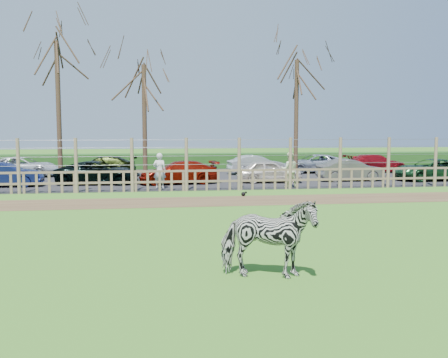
{
  "coord_description": "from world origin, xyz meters",
  "views": [
    {
      "loc": [
        -1.5,
        -15.25,
        2.89
      ],
      "look_at": [
        1.0,
        2.5,
        1.1
      ],
      "focal_mm": 40.0,
      "sensor_mm": 36.0,
      "label": 1
    }
  ],
  "objects": [
    {
      "name": "car_1",
      "position": [
        -8.88,
        10.7,
        0.64
      ],
      "size": [
        3.7,
        1.44,
        1.2
      ],
      "primitive_type": "imported",
      "rotation": [
        0.0,
        0.0,
        1.62
      ],
      "color": "navy",
      "rests_on": "asphalt"
    },
    {
      "name": "car_5",
      "position": [
        9.29,
        11.06,
        0.64
      ],
      "size": [
        3.65,
        1.28,
        1.2
      ],
      "primitive_type": "imported",
      "rotation": [
        0.0,
        0.0,
        1.57
      ],
      "color": "#62605B",
      "rests_on": "asphalt"
    },
    {
      "name": "fence",
      "position": [
        0.0,
        8.0,
        0.8
      ],
      "size": [
        30.16,
        0.16,
        2.5
      ],
      "color": "brown",
      "rests_on": "ground"
    },
    {
      "name": "hedge",
      "position": [
        0.0,
        21.5,
        0.55
      ],
      "size": [
        46.0,
        2.0,
        1.1
      ],
      "primitive_type": "cube",
      "color": "#1E4716",
      "rests_on": "ground"
    },
    {
      "name": "car_4",
      "position": [
        4.64,
        10.86,
        0.64
      ],
      "size": [
        3.62,
        1.68,
        1.2
      ],
      "primitive_type": "imported",
      "rotation": [
        0.0,
        0.0,
        1.5
      ],
      "color": "silver",
      "rests_on": "asphalt"
    },
    {
      "name": "car_12",
      "position": [
        8.98,
        16.39,
        0.64
      ],
      "size": [
        4.35,
        2.07,
        1.2
      ],
      "primitive_type": "imported",
      "rotation": [
        0.0,
        0.0,
        4.69
      ],
      "color": "#AEB4C3",
      "rests_on": "asphalt"
    },
    {
      "name": "visitor_b",
      "position": [
        5.11,
        8.57,
        0.9
      ],
      "size": [
        0.92,
        0.76,
        1.72
      ],
      "primitive_type": "imported",
      "rotation": [
        0.0,
        0.0,
        3.0
      ],
      "color": "beige",
      "rests_on": "asphalt"
    },
    {
      "name": "car_8",
      "position": [
        -9.37,
        16.13,
        0.64
      ],
      "size": [
        4.42,
        2.22,
        1.2
      ],
      "primitive_type": "imported",
      "rotation": [
        0.0,
        0.0,
        1.52
      ],
      "color": "silver",
      "rests_on": "asphalt"
    },
    {
      "name": "tree_mid",
      "position": [
        -2.0,
        13.5,
        4.87
      ],
      "size": [
        4.8,
        4.8,
        6.83
      ],
      "color": "#3D2B1E",
      "rests_on": "ground"
    },
    {
      "name": "asphalt",
      "position": [
        0.0,
        14.5,
        0.02
      ],
      "size": [
        44.0,
        13.0,
        0.04
      ],
      "primitive_type": "cube",
      "color": "#232326",
      "rests_on": "ground"
    },
    {
      "name": "car_6",
      "position": [
        13.88,
        10.66,
        0.64
      ],
      "size": [
        4.4,
        2.17,
        1.2
      ],
      "primitive_type": "imported",
      "rotation": [
        0.0,
        0.0,
        4.75
      ],
      "color": "#184422",
      "rests_on": "asphalt"
    },
    {
      "name": "zebra",
      "position": [
        0.67,
        -5.98,
        0.79
      ],
      "size": [
        2.02,
        1.27,
        1.58
      ],
      "primitive_type": "imported",
      "rotation": [
        0.0,
        0.0,
        1.33
      ],
      "color": "gray",
      "rests_on": "ground"
    },
    {
      "name": "tree_right",
      "position": [
        7.0,
        14.0,
        5.24
      ],
      "size": [
        4.8,
        4.8,
        7.35
      ],
      "color": "#3D2B1E",
      "rests_on": "ground"
    },
    {
      "name": "dirt_strip",
      "position": [
        0.0,
        4.5,
        0.01
      ],
      "size": [
        34.0,
        2.8,
        0.01
      ],
      "primitive_type": "cube",
      "color": "brown",
      "rests_on": "ground"
    },
    {
      "name": "visitor_a",
      "position": [
        -1.24,
        8.78,
        0.9
      ],
      "size": [
        0.71,
        0.54,
        1.72
      ],
      "primitive_type": "imported",
      "rotation": [
        0.0,
        0.0,
        2.92
      ],
      "color": "silver",
      "rests_on": "asphalt"
    },
    {
      "name": "car_11",
      "position": [
        4.96,
        15.94,
        0.64
      ],
      "size": [
        3.75,
        1.62,
        1.2
      ],
      "primitive_type": "imported",
      "rotation": [
        0.0,
        0.0,
        1.67
      ],
      "color": "#B3B6B7",
      "rests_on": "asphalt"
    },
    {
      "name": "car_2",
      "position": [
        -4.39,
        11.31,
        0.64
      ],
      "size": [
        4.47,
        2.34,
        1.2
      ],
      "primitive_type": "imported",
      "rotation": [
        0.0,
        0.0,
        1.49
      ],
      "color": "black",
      "rests_on": "asphalt"
    },
    {
      "name": "ground",
      "position": [
        0.0,
        0.0,
        0.0
      ],
      "size": [
        120.0,
        120.0,
        0.0
      ],
      "primitive_type": "plane",
      "color": "#589A2D",
      "rests_on": "ground"
    },
    {
      "name": "tree_left",
      "position": [
        -6.5,
        12.5,
        5.62
      ],
      "size": [
        4.8,
        4.8,
        7.88
      ],
      "color": "#3D2B1E",
      "rests_on": "ground"
    },
    {
      "name": "car_3",
      "position": [
        -0.24,
        10.85,
        0.64
      ],
      "size": [
        4.3,
        2.16,
        1.2
      ],
      "primitive_type": "imported",
      "rotation": [
        0.0,
        0.0,
        4.83
      ],
      "color": "maroon",
      "rests_on": "asphalt"
    },
    {
      "name": "car_13",
      "position": [
        13.04,
        15.96,
        0.64
      ],
      "size": [
        4.28,
        2.08,
        1.2
      ],
      "primitive_type": "imported",
      "rotation": [
        0.0,
        0.0,
        1.67
      ],
      "color": "maroon",
      "rests_on": "asphalt"
    },
    {
      "name": "crow",
      "position": [
        2.33,
        5.84,
        0.1
      ],
      "size": [
        0.26,
        0.19,
        0.21
      ],
      "color": "black",
      "rests_on": "ground"
    },
    {
      "name": "car_9",
      "position": [
        -4.67,
        15.9,
        0.64
      ],
      "size": [
        4.26,
        2.02,
        1.2
      ],
      "primitive_type": "imported",
      "rotation": [
        0.0,
        0.0,
        4.63
      ],
      "color": "black",
      "rests_on": "asphalt"
    }
  ]
}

